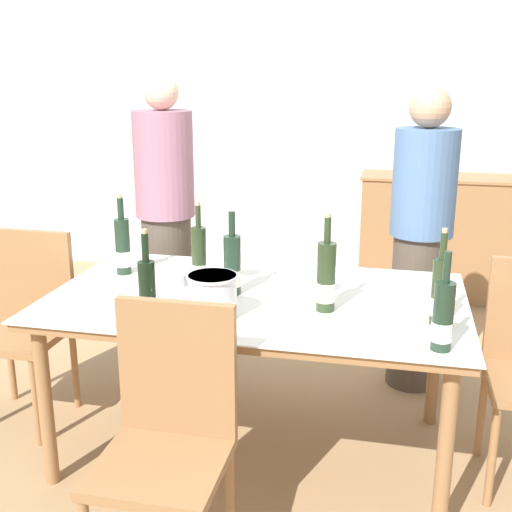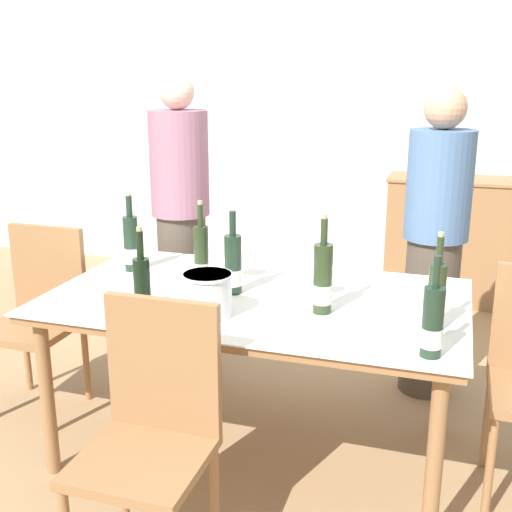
{
  "view_description": "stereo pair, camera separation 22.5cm",
  "coord_description": "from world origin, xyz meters",
  "px_view_note": "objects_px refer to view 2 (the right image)",
  "views": [
    {
      "loc": [
        0.58,
        -2.56,
        1.69
      ],
      "look_at": [
        0.0,
        0.0,
        0.94
      ],
      "focal_mm": 45.0,
      "sensor_mm": 36.0,
      "label": 1
    },
    {
      "loc": [
        0.79,
        -2.5,
        1.69
      ],
      "look_at": [
        0.0,
        0.0,
        0.94
      ],
      "focal_mm": 45.0,
      "sensor_mm": 36.0,
      "label": 2
    }
  ],
  "objects_px": {
    "wine_bottle_4": "(436,298)",
    "chair_near_front": "(153,422)",
    "wine_bottle_3": "(233,265)",
    "wine_glass_2": "(185,278)",
    "wine_glass_1": "(325,275)",
    "person_host": "(181,226)",
    "wine_bottle_0": "(142,290)",
    "wine_glass_0": "(161,299)",
    "sideboard_cabinet": "(466,241)",
    "wine_bottle_2": "(131,244)",
    "ice_bucket": "(208,293)",
    "wine_bottle_6": "(432,324)",
    "chair_left_end": "(39,307)",
    "dining_table": "(256,310)",
    "wine_bottle_5": "(201,259)",
    "wine_bottle_1": "(323,280)",
    "wine_glass_3": "(242,256)",
    "person_guest_left": "(434,246)"
  },
  "relations": [
    {
      "from": "sideboard_cabinet",
      "to": "chair_near_front",
      "type": "relative_size",
      "value": 1.25
    },
    {
      "from": "wine_glass_3",
      "to": "person_host",
      "type": "distance_m",
      "value": 0.8
    },
    {
      "from": "wine_bottle_6",
      "to": "wine_glass_2",
      "type": "relative_size",
      "value": 2.47
    },
    {
      "from": "wine_bottle_3",
      "to": "wine_glass_3",
      "type": "bearing_deg",
      "value": 98.16
    },
    {
      "from": "chair_left_end",
      "to": "wine_bottle_2",
      "type": "bearing_deg",
      "value": 10.06
    },
    {
      "from": "ice_bucket",
      "to": "wine_bottle_4",
      "type": "xyz_separation_m",
      "value": [
        0.86,
        0.12,
        0.03
      ]
    },
    {
      "from": "wine_bottle_3",
      "to": "wine_glass_2",
      "type": "height_order",
      "value": "wine_bottle_3"
    },
    {
      "from": "wine_glass_1",
      "to": "person_host",
      "type": "height_order",
      "value": "person_host"
    },
    {
      "from": "chair_left_end",
      "to": "wine_bottle_3",
      "type": "bearing_deg",
      "value": -4.22
    },
    {
      "from": "person_host",
      "to": "wine_bottle_0",
      "type": "bearing_deg",
      "value": -72.87
    },
    {
      "from": "wine_bottle_5",
      "to": "wine_glass_2",
      "type": "xyz_separation_m",
      "value": [
        -0.01,
        -0.16,
        -0.04
      ]
    },
    {
      "from": "wine_bottle_5",
      "to": "person_guest_left",
      "type": "height_order",
      "value": "person_guest_left"
    },
    {
      "from": "wine_bottle_6",
      "to": "wine_bottle_4",
      "type": "bearing_deg",
      "value": 89.9
    },
    {
      "from": "wine_bottle_0",
      "to": "chair_left_end",
      "type": "distance_m",
      "value": 1.04
    },
    {
      "from": "sideboard_cabinet",
      "to": "chair_left_end",
      "type": "height_order",
      "value": "same"
    },
    {
      "from": "wine_bottle_0",
      "to": "wine_bottle_3",
      "type": "bearing_deg",
      "value": 60.77
    },
    {
      "from": "wine_bottle_0",
      "to": "wine_glass_3",
      "type": "height_order",
      "value": "wine_bottle_0"
    },
    {
      "from": "person_host",
      "to": "sideboard_cabinet",
      "type": "bearing_deg",
      "value": 45.86
    },
    {
      "from": "wine_glass_0",
      "to": "chair_left_end",
      "type": "distance_m",
      "value": 1.11
    },
    {
      "from": "sideboard_cabinet",
      "to": "wine_bottle_2",
      "type": "height_order",
      "value": "wine_bottle_2"
    },
    {
      "from": "wine_glass_0",
      "to": "chair_left_end",
      "type": "xyz_separation_m",
      "value": [
        -0.94,
        0.5,
        -0.32
      ]
    },
    {
      "from": "dining_table",
      "to": "wine_bottle_0",
      "type": "distance_m",
      "value": 0.55
    },
    {
      "from": "wine_bottle_0",
      "to": "wine_glass_1",
      "type": "distance_m",
      "value": 0.79
    },
    {
      "from": "wine_glass_0",
      "to": "person_host",
      "type": "height_order",
      "value": "person_host"
    },
    {
      "from": "wine_glass_0",
      "to": "chair_near_front",
      "type": "distance_m",
      "value": 0.48
    },
    {
      "from": "wine_glass_0",
      "to": "person_guest_left",
      "type": "relative_size",
      "value": 0.09
    },
    {
      "from": "wine_bottle_3",
      "to": "wine_bottle_4",
      "type": "height_order",
      "value": "wine_bottle_4"
    },
    {
      "from": "sideboard_cabinet",
      "to": "dining_table",
      "type": "relative_size",
      "value": 0.67
    },
    {
      "from": "ice_bucket",
      "to": "wine_glass_0",
      "type": "xyz_separation_m",
      "value": [
        -0.14,
        -0.14,
        0.01
      ]
    },
    {
      "from": "wine_bottle_0",
      "to": "wine_bottle_1",
      "type": "xyz_separation_m",
      "value": [
        0.65,
        0.29,
        0.01
      ]
    },
    {
      "from": "wine_glass_1",
      "to": "wine_glass_2",
      "type": "bearing_deg",
      "value": -156.3
    },
    {
      "from": "wine_bottle_1",
      "to": "dining_table",
      "type": "bearing_deg",
      "value": 161.02
    },
    {
      "from": "wine_glass_3",
      "to": "person_guest_left",
      "type": "relative_size",
      "value": 0.1
    },
    {
      "from": "ice_bucket",
      "to": "wine_bottle_1",
      "type": "distance_m",
      "value": 0.46
    },
    {
      "from": "wine_bottle_2",
      "to": "wine_bottle_3",
      "type": "height_order",
      "value": "wine_bottle_2"
    },
    {
      "from": "wine_bottle_0",
      "to": "chair_left_end",
      "type": "relative_size",
      "value": 0.4
    },
    {
      "from": "wine_bottle_3",
      "to": "wine_glass_0",
      "type": "xyz_separation_m",
      "value": [
        -0.14,
        -0.42,
        -0.02
      ]
    },
    {
      "from": "sideboard_cabinet",
      "to": "dining_table",
      "type": "xyz_separation_m",
      "value": [
        -0.89,
        -2.42,
        0.22
      ]
    },
    {
      "from": "wine_bottle_5",
      "to": "person_host",
      "type": "distance_m",
      "value": 0.88
    },
    {
      "from": "wine_bottle_0",
      "to": "wine_bottle_3",
      "type": "relative_size",
      "value": 1.02
    },
    {
      "from": "sideboard_cabinet",
      "to": "wine_glass_0",
      "type": "distance_m",
      "value": 3.08
    },
    {
      "from": "wine_bottle_4",
      "to": "chair_near_front",
      "type": "bearing_deg",
      "value": -146.28
    },
    {
      "from": "wine_bottle_2",
      "to": "wine_glass_2",
      "type": "relative_size",
      "value": 2.68
    },
    {
      "from": "wine_bottle_6",
      "to": "wine_glass_0",
      "type": "relative_size",
      "value": 2.41
    },
    {
      "from": "wine_glass_0",
      "to": "wine_glass_2",
      "type": "relative_size",
      "value": 1.02
    },
    {
      "from": "dining_table",
      "to": "person_guest_left",
      "type": "xyz_separation_m",
      "value": [
        0.71,
        0.85,
        0.13
      ]
    },
    {
      "from": "wine_bottle_5",
      "to": "wine_glass_3",
      "type": "distance_m",
      "value": 0.23
    },
    {
      "from": "person_guest_left",
      "to": "wine_bottle_4",
      "type": "bearing_deg",
      "value": -87.36
    },
    {
      "from": "sideboard_cabinet",
      "to": "wine_bottle_4",
      "type": "distance_m",
      "value": 2.62
    },
    {
      "from": "wine_bottle_6",
      "to": "person_host",
      "type": "bearing_deg",
      "value": 140.69
    }
  ]
}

